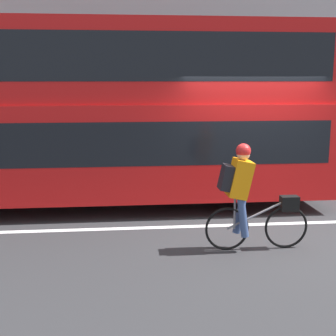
# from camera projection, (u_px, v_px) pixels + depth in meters

# --- Properties ---
(ground_plane) EXTENTS (80.00, 80.00, 0.00)m
(ground_plane) POSITION_uv_depth(u_px,v_px,m) (260.00, 227.00, 7.88)
(ground_plane) COLOR #2D2D30
(road_center_line) EXTENTS (50.00, 0.14, 0.01)m
(road_center_line) POSITION_uv_depth(u_px,v_px,m) (258.00, 224.00, 8.02)
(road_center_line) COLOR silver
(road_center_line) RESTS_ON ground_plane
(sidewalk_curb) EXTENTS (60.00, 2.22, 0.13)m
(sidewalk_curb) POSITION_uv_depth(u_px,v_px,m) (203.00, 164.00, 13.31)
(sidewalk_curb) COLOR #A8A399
(sidewalk_curb) RESTS_ON ground_plane
(building_facade) EXTENTS (60.00, 0.30, 8.87)m
(building_facade) POSITION_uv_depth(u_px,v_px,m) (198.00, 10.00, 13.72)
(building_facade) COLOR #9E9EA3
(building_facade) RESTS_ON ground_plane
(bus) EXTENTS (10.63, 2.44, 3.49)m
(bus) POSITION_uv_depth(u_px,v_px,m) (45.00, 107.00, 8.86)
(bus) COLOR black
(bus) RESTS_ON ground_plane
(cyclist_on_bike) EXTENTS (1.53, 0.32, 1.57)m
(cyclist_on_bike) POSITION_uv_depth(u_px,v_px,m) (247.00, 193.00, 6.70)
(cyclist_on_bike) COLOR black
(cyclist_on_bike) RESTS_ON ground_plane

